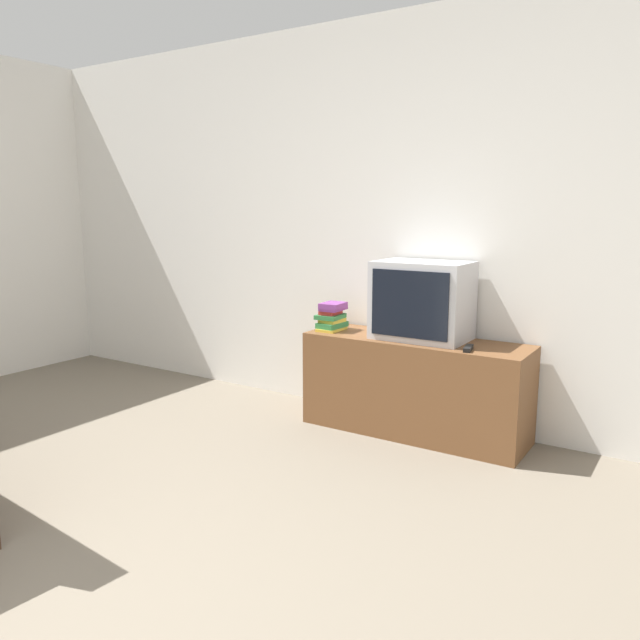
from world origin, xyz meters
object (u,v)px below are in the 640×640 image
Objects in this scene: television at (422,300)px; book_stack at (332,317)px; tv_stand at (415,386)px; remote_on_stand at (468,348)px.

television is 2.63× the size of book_stack.
tv_stand is at bearing -126.76° from television.
television is at bearing 157.00° from remote_on_stand.
remote_on_stand is at bearing -23.00° from television.
book_stack is at bearing -176.53° from tv_stand.
television is 3.89× the size of remote_on_stand.
book_stack is (-0.59, -0.04, 0.39)m from tv_stand.
tv_stand is 0.50m from remote_on_stand.
book_stack reaches higher than remote_on_stand.
television reaches higher than remote_on_stand.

